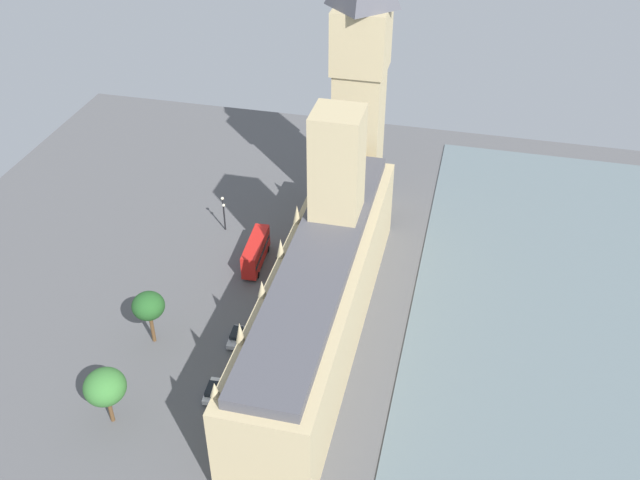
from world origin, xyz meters
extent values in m
plane|color=#565659|center=(0.00, 0.00, 0.00)|extent=(144.46, 144.46, 0.00)
cube|color=slate|center=(-35.98, 0.00, 0.12)|extent=(42.50, 130.02, 0.25)
cube|color=tan|center=(-2.00, 0.00, 6.88)|extent=(12.19, 59.94, 13.76)
cube|color=tan|center=(-2.00, -10.79, 16.00)|extent=(7.22, 7.22, 31.99)
cube|color=#4C4C54|center=(-2.00, 0.00, 14.56)|extent=(9.26, 57.54, 1.60)
cone|color=tan|center=(3.69, -26.97, 15.07)|extent=(1.20, 1.20, 2.63)
cone|color=tan|center=(3.69, -17.98, 15.29)|extent=(1.20, 1.20, 3.06)
cone|color=tan|center=(3.69, -8.99, 15.26)|extent=(1.20, 1.20, 3.00)
cone|color=tan|center=(3.69, 0.00, 15.29)|extent=(1.20, 1.20, 3.07)
cone|color=tan|center=(3.69, 8.99, 15.07)|extent=(1.20, 1.20, 2.62)
cone|color=tan|center=(3.69, 17.98, 15.35)|extent=(1.20, 1.20, 3.18)
cone|color=tan|center=(3.69, 26.97, 14.80)|extent=(1.20, 1.20, 2.09)
cube|color=tan|center=(-0.41, -36.24, 13.85)|extent=(8.23, 8.23, 27.69)
cube|color=tan|center=(-0.41, -36.24, 33.05)|extent=(9.05, 9.05, 10.70)
cylinder|color=silver|center=(4.27, -36.24, 33.05)|extent=(0.25, 6.26, 6.26)
torus|color=black|center=(4.27, -36.24, 33.05)|extent=(0.24, 6.50, 6.50)
cylinder|color=silver|center=(-0.41, -40.92, 33.05)|extent=(6.26, 0.25, 6.26)
torus|color=black|center=(-0.41, -40.92, 33.05)|extent=(6.50, 0.24, 6.50)
cube|color=red|center=(12.65, -14.53, 2.65)|extent=(3.16, 10.64, 4.20)
cube|color=black|center=(12.65, -14.53, 2.73)|extent=(3.19, 10.24, 0.70)
cylinder|color=black|center=(11.27, -10.93, 0.55)|extent=(0.42, 1.12, 1.10)
cylinder|color=black|center=(13.57, -10.79, 0.55)|extent=(0.42, 1.12, 1.10)
cylinder|color=black|center=(11.74, -18.27, 0.55)|extent=(0.42, 1.12, 1.10)
cylinder|color=black|center=(14.03, -18.12, 0.55)|extent=(0.42, 1.12, 1.10)
cube|color=#B7B7BC|center=(9.80, 4.40, 0.72)|extent=(2.08, 4.76, 0.75)
cube|color=black|center=(9.82, 4.17, 1.42)|extent=(1.68, 2.69, 0.65)
cylinder|color=black|center=(8.89, 5.85, 0.34)|extent=(0.29, 0.69, 0.68)
cylinder|color=black|center=(10.56, 5.94, 0.34)|extent=(0.29, 0.69, 0.68)
cylinder|color=black|center=(9.04, 2.87, 0.34)|extent=(0.29, 0.69, 0.68)
cylinder|color=black|center=(10.72, 2.96, 0.34)|extent=(0.29, 0.69, 0.68)
cube|color=silver|center=(9.48, 15.34, 0.72)|extent=(2.06, 4.65, 0.75)
cube|color=black|center=(9.46, 15.57, 1.42)|extent=(1.65, 2.63, 0.65)
cylinder|color=black|center=(10.38, 13.94, 0.34)|extent=(0.29, 0.69, 0.68)
cylinder|color=black|center=(8.75, 13.84, 0.34)|extent=(0.29, 0.69, 0.68)
cylinder|color=black|center=(10.21, 16.85, 0.34)|extent=(0.29, 0.69, 0.68)
cylinder|color=black|center=(8.58, 16.75, 0.34)|extent=(0.29, 0.69, 0.68)
cylinder|color=gray|center=(5.57, -9.45, 0.64)|extent=(0.61, 0.61, 1.29)
sphere|color=tan|center=(5.57, -9.45, 1.41)|extent=(0.25, 0.25, 0.25)
cube|color=maroon|center=(5.36, -9.63, 0.71)|extent=(0.27, 0.29, 0.23)
cylinder|color=gray|center=(5.69, -3.03, 0.66)|extent=(0.46, 0.46, 1.32)
sphere|color=#8C6647|center=(5.69, -3.03, 1.45)|extent=(0.25, 0.25, 0.25)
cube|color=black|center=(5.41, -3.04, 0.73)|extent=(0.11, 0.31, 0.24)
cylinder|color=brown|center=(21.88, 7.16, 2.53)|extent=(0.56, 0.56, 5.06)
ellipsoid|color=#235623|center=(21.88, 7.16, 6.86)|extent=(4.81, 4.81, 4.08)
cylinder|color=brown|center=(20.96, 22.65, 2.15)|extent=(0.56, 0.56, 4.31)
ellipsoid|color=#387533|center=(20.96, 22.65, 6.38)|extent=(5.53, 5.53, 4.70)
cylinder|color=black|center=(21.25, -23.07, 2.52)|extent=(0.18, 0.18, 5.03)
sphere|color=#F2EAC6|center=(21.25, -23.07, 5.31)|extent=(0.56, 0.56, 0.56)
cylinder|color=black|center=(21.35, -23.05, 3.23)|extent=(0.18, 0.18, 6.46)
sphere|color=#F2EAC6|center=(21.35, -23.05, 6.74)|extent=(0.56, 0.56, 0.56)
camera|label=1|loc=(-20.90, 79.09, 75.94)|focal=40.77mm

